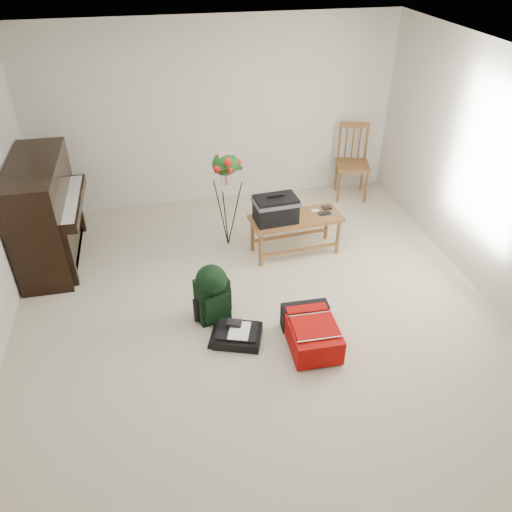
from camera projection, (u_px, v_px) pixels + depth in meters
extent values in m
cube|color=#BCB297|center=(259.00, 317.00, 5.21)|extent=(5.00, 5.50, 0.01)
cube|color=white|center=(260.00, 70.00, 3.80)|extent=(5.00, 5.50, 0.01)
cube|color=beige|center=(216.00, 115.00, 6.73)|extent=(5.00, 0.04, 2.50)
cube|color=beige|center=(506.00, 187.00, 4.94)|extent=(0.04, 5.50, 2.50)
cube|color=black|center=(44.00, 213.00, 5.77)|extent=(0.55, 1.50, 1.25)
cube|color=black|center=(69.00, 203.00, 5.76)|extent=(0.28, 1.30, 0.10)
cube|color=white|center=(69.00, 199.00, 5.74)|extent=(0.22, 1.20, 0.02)
cube|color=black|center=(60.00, 254.00, 6.10)|extent=(0.45, 1.30, 0.10)
cube|color=brown|center=(296.00, 219.00, 5.97)|extent=(1.13, 0.52, 0.04)
cylinder|color=brown|center=(259.00, 248.00, 5.89)|extent=(0.05, 0.05, 0.45)
cylinder|color=brown|center=(253.00, 233.00, 6.17)|extent=(0.05, 0.05, 0.45)
cylinder|color=brown|center=(338.00, 239.00, 6.06)|extent=(0.05, 0.05, 0.45)
cylinder|color=brown|center=(329.00, 225.00, 6.34)|extent=(0.05, 0.05, 0.45)
cube|color=brown|center=(353.00, 165.00, 7.21)|extent=(0.55, 0.55, 0.04)
cylinder|color=brown|center=(343.00, 189.00, 7.16)|extent=(0.04, 0.04, 0.47)
cylinder|color=brown|center=(334.00, 177.00, 7.48)|extent=(0.04, 0.04, 0.47)
cylinder|color=brown|center=(368.00, 186.00, 7.23)|extent=(0.04, 0.04, 0.47)
cylinder|color=brown|center=(358.00, 175.00, 7.54)|extent=(0.04, 0.04, 0.47)
cube|color=brown|center=(352.00, 125.00, 7.06)|extent=(0.41, 0.14, 0.07)
cylinder|color=brown|center=(337.00, 144.00, 7.18)|extent=(0.04, 0.04, 0.56)
cylinder|color=brown|center=(362.00, 141.00, 7.25)|extent=(0.04, 0.04, 0.56)
cube|color=#B30C07|center=(312.00, 333.00, 4.80)|extent=(0.47, 0.68, 0.26)
cube|color=black|center=(304.00, 316.00, 5.01)|extent=(0.47, 0.16, 0.28)
cube|color=#B30C07|center=(314.00, 326.00, 4.68)|extent=(0.41, 0.39, 0.02)
cube|color=silver|center=(320.00, 339.00, 4.53)|extent=(0.42, 0.02, 0.01)
cube|color=black|center=(238.00, 336.00, 4.91)|extent=(0.54, 0.49, 0.11)
cube|color=black|center=(238.00, 331.00, 4.87)|extent=(0.47, 0.42, 0.03)
cube|color=white|center=(240.00, 330.00, 4.85)|extent=(0.27, 0.32, 0.01)
cube|color=black|center=(232.00, 324.00, 4.88)|extent=(0.16, 0.13, 0.04)
cube|color=black|center=(212.00, 299.00, 5.07)|extent=(0.37, 0.28, 0.49)
cube|color=black|center=(214.00, 309.00, 4.99)|extent=(0.27, 0.13, 0.28)
sphere|color=black|center=(211.00, 280.00, 4.93)|extent=(0.32, 0.32, 0.32)
cube|color=black|center=(204.00, 294.00, 5.15)|extent=(0.05, 0.04, 0.44)
cube|color=black|center=(218.00, 292.00, 5.18)|extent=(0.05, 0.04, 0.44)
cylinder|color=black|center=(226.00, 172.00, 5.82)|extent=(0.01, 0.01, 0.33)
ellipsoid|color=#194D18|center=(225.00, 164.00, 5.76)|extent=(0.31, 0.22, 0.29)
cube|color=red|center=(225.00, 157.00, 5.69)|extent=(0.16, 0.07, 0.09)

